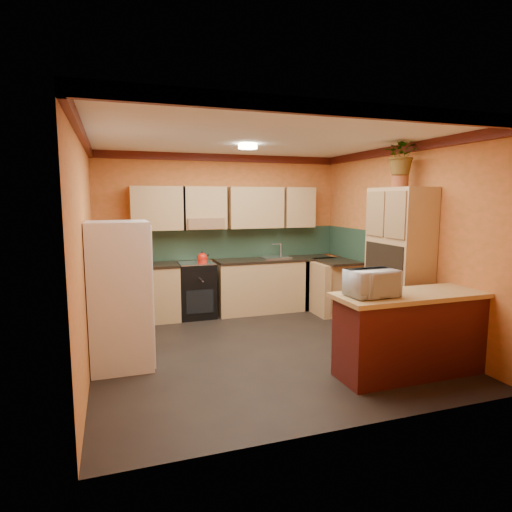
{
  "coord_description": "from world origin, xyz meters",
  "views": [
    {
      "loc": [
        -1.8,
        -5.1,
        1.95
      ],
      "look_at": [
        0.07,
        0.45,
        1.17
      ],
      "focal_mm": 30.0,
      "sensor_mm": 36.0,
      "label": 1
    }
  ],
  "objects_px": {
    "pantry": "(399,266)",
    "microwave": "(372,283)",
    "stove": "(196,290)",
    "breakfast_bar": "(416,335)",
    "base_cabinets_back": "(233,288)",
    "fridge": "(120,295)"
  },
  "relations": [
    {
      "from": "stove",
      "to": "fridge",
      "type": "bearing_deg",
      "value": -123.72
    },
    {
      "from": "fridge",
      "to": "pantry",
      "type": "xyz_separation_m",
      "value": [
        3.6,
        -0.27,
        0.2
      ]
    },
    {
      "from": "pantry",
      "to": "microwave",
      "type": "xyz_separation_m",
      "value": [
        -1.09,
        -1.0,
        0.02
      ]
    },
    {
      "from": "pantry",
      "to": "microwave",
      "type": "relative_size",
      "value": 4.1
    },
    {
      "from": "stove",
      "to": "breakfast_bar",
      "type": "distance_m",
      "value": 3.63
    },
    {
      "from": "base_cabinets_back",
      "to": "pantry",
      "type": "bearing_deg",
      "value": -50.32
    },
    {
      "from": "fridge",
      "to": "pantry",
      "type": "bearing_deg",
      "value": -4.26
    },
    {
      "from": "stove",
      "to": "microwave",
      "type": "relative_size",
      "value": 1.78
    },
    {
      "from": "stove",
      "to": "base_cabinets_back",
      "type": "bearing_deg",
      "value": 0.0
    },
    {
      "from": "microwave",
      "to": "stove",
      "type": "bearing_deg",
      "value": 110.31
    },
    {
      "from": "stove",
      "to": "microwave",
      "type": "xyz_separation_m",
      "value": [
        1.29,
        -3.1,
        0.62
      ]
    },
    {
      "from": "base_cabinets_back",
      "to": "fridge",
      "type": "height_order",
      "value": "fridge"
    },
    {
      "from": "breakfast_bar",
      "to": "microwave",
      "type": "distance_m",
      "value": 0.87
    },
    {
      "from": "pantry",
      "to": "microwave",
      "type": "height_order",
      "value": "pantry"
    },
    {
      "from": "microwave",
      "to": "base_cabinets_back",
      "type": "bearing_deg",
      "value": 99.83
    },
    {
      "from": "stove",
      "to": "breakfast_bar",
      "type": "bearing_deg",
      "value": -58.8
    },
    {
      "from": "fridge",
      "to": "microwave",
      "type": "relative_size",
      "value": 3.32
    },
    {
      "from": "base_cabinets_back",
      "to": "fridge",
      "type": "relative_size",
      "value": 2.15
    },
    {
      "from": "stove",
      "to": "breakfast_bar",
      "type": "xyz_separation_m",
      "value": [
        1.88,
        -3.1,
        -0.02
      ]
    },
    {
      "from": "fridge",
      "to": "microwave",
      "type": "height_order",
      "value": "fridge"
    },
    {
      "from": "base_cabinets_back",
      "to": "stove",
      "type": "height_order",
      "value": "stove"
    },
    {
      "from": "pantry",
      "to": "microwave",
      "type": "distance_m",
      "value": 1.47
    }
  ]
}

